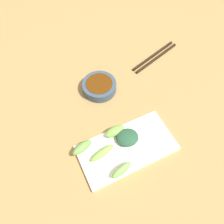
{
  "coord_description": "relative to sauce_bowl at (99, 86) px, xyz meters",
  "views": [
    {
      "loc": [
        0.32,
        -0.14,
        0.66
      ],
      "look_at": [
        -0.02,
        0.03,
        0.05
      ],
      "focal_mm": 35.65,
      "sensor_mm": 36.0,
      "label": 1
    }
  ],
  "objects": [
    {
      "name": "broccoli_stalk_2",
      "position": [
        0.19,
        -0.03,
        0.01
      ],
      "size": [
        0.04,
        0.07,
        0.02
      ],
      "primitive_type": "ellipsoid",
      "rotation": [
        0.0,
        0.0,
        0.08
      ],
      "color": "#6EB045",
      "rests_on": "serving_plate"
    },
    {
      "name": "broccoli_leafy_1",
      "position": [
        0.22,
        -0.01,
        0.01
      ],
      "size": [
        0.07,
        0.08,
        0.03
      ],
      "primitive_type": "ellipsoid",
      "rotation": [
        0.0,
        0.0,
        -0.18
      ],
      "color": "#224D33",
      "rests_on": "serving_plate"
    },
    {
      "name": "broccoli_stalk_0",
      "position": [
        0.23,
        -0.1,
        0.0
      ],
      "size": [
        0.04,
        0.09,
        0.02
      ],
      "primitive_type": "ellipsoid",
      "rotation": [
        0.0,
        0.0,
        0.21
      ],
      "color": "#77B046",
      "rests_on": "serving_plate"
    },
    {
      "name": "tabletop",
      "position": [
        0.15,
        -0.04,
        -0.03
      ],
      "size": [
        2.1,
        2.1,
        0.02
      ],
      "primitive_type": "cube",
      "color": "olive",
      "rests_on": "ground"
    },
    {
      "name": "serving_plate",
      "position": [
        0.25,
        -0.02,
        -0.01
      ],
      "size": [
        0.15,
        0.29,
        0.01
      ],
      "primitive_type": "cube",
      "color": "white",
      "rests_on": "tabletop"
    },
    {
      "name": "chopsticks",
      "position": [
        -0.05,
        0.27,
        -0.01
      ],
      "size": [
        0.09,
        0.23,
        0.01
      ],
      "rotation": [
        0.0,
        0.0,
        0.29
      ],
      "color": "black",
      "rests_on": "tabletop"
    },
    {
      "name": "broccoli_stalk_3",
      "position": [
        0.19,
        -0.14,
        0.01
      ],
      "size": [
        0.04,
        0.07,
        0.03
      ],
      "primitive_type": "ellipsoid",
      "rotation": [
        0.0,
        0.0,
        0.27
      ],
      "color": "#669F46",
      "rests_on": "serving_plate"
    },
    {
      "name": "broccoli_stalk_4",
      "position": [
        0.31,
        -0.07,
        0.01
      ],
      "size": [
        0.04,
        0.07,
        0.03
      ],
      "primitive_type": "ellipsoid",
      "rotation": [
        0.0,
        0.0,
        0.24
      ],
      "color": "#72B952",
      "rests_on": "serving_plate"
    },
    {
      "name": "sauce_bowl",
      "position": [
        0.0,
        0.0,
        0.0
      ],
      "size": [
        0.12,
        0.12,
        0.04
      ],
      "color": "#34485B",
      "rests_on": "tabletop"
    }
  ]
}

